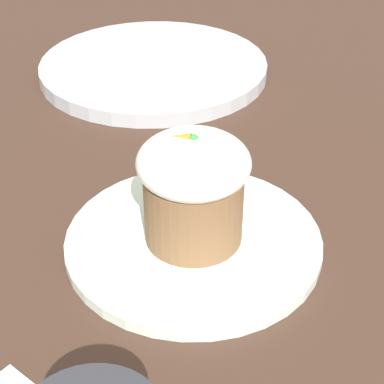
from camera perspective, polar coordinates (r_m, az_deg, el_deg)
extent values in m
plane|color=#3D281E|center=(0.55, 0.13, -4.79)|extent=(4.00, 4.00, 0.00)
cylinder|color=silver|center=(0.54, 0.13, -4.39)|extent=(0.22, 0.22, 0.01)
cylinder|color=brown|center=(0.52, 0.00, -1.38)|extent=(0.08, 0.08, 0.06)
ellipsoid|color=white|center=(0.50, 0.00, 2.60)|extent=(0.09, 0.09, 0.04)
cone|color=orange|center=(0.49, -1.01, 4.87)|extent=(0.02, 0.01, 0.01)
sphere|color=green|center=(0.49, -0.07, 4.74)|extent=(0.01, 0.01, 0.01)
cube|color=#B7B7BC|center=(0.56, 5.66, -2.14)|extent=(0.07, 0.05, 0.00)
ellipsoid|color=#B7B7BC|center=(0.55, 0.60, -2.99)|extent=(0.05, 0.05, 0.01)
cylinder|color=#B2B7BC|center=(0.84, -3.43, 10.98)|extent=(0.29, 0.29, 0.02)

